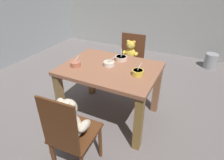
{
  "coord_description": "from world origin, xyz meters",
  "views": [
    {
      "loc": [
        0.9,
        -1.77,
        1.69
      ],
      "look_at": [
        0.0,
        0.05,
        0.51
      ],
      "focal_mm": 30.52,
      "sensor_mm": 36.0,
      "label": 1
    }
  ],
  "objects_px": {
    "dining_table": "(110,77)",
    "teddy_chair_far_center": "(130,56)",
    "porridge_bowl_cream_far_center": "(121,58)",
    "porridge_bowl_white_center": "(109,64)",
    "teddy_chair_near_front": "(71,126)",
    "porridge_bowl_yellow_near_right": "(138,72)",
    "porridge_bowl_terracotta_near_left": "(76,64)",
    "metal_pail": "(211,61)"
  },
  "relations": [
    {
      "from": "dining_table",
      "to": "teddy_chair_far_center",
      "type": "bearing_deg",
      "value": 95.3
    },
    {
      "from": "porridge_bowl_cream_far_center",
      "to": "porridge_bowl_white_center",
      "type": "bearing_deg",
      "value": -106.8
    },
    {
      "from": "porridge_bowl_white_center",
      "to": "teddy_chair_near_front",
      "type": "bearing_deg",
      "value": -83.99
    },
    {
      "from": "porridge_bowl_yellow_near_right",
      "to": "porridge_bowl_terracotta_near_left",
      "type": "height_order",
      "value": "porridge_bowl_yellow_near_right"
    },
    {
      "from": "teddy_chair_near_front",
      "to": "porridge_bowl_yellow_near_right",
      "type": "xyz_separation_m",
      "value": [
        0.29,
        0.82,
        0.19
      ]
    },
    {
      "from": "porridge_bowl_yellow_near_right",
      "to": "metal_pail",
      "type": "xyz_separation_m",
      "value": [
        0.78,
        2.19,
        -0.6
      ]
    },
    {
      "from": "metal_pail",
      "to": "porridge_bowl_terracotta_near_left",
      "type": "bearing_deg",
      "value": -123.03
    },
    {
      "from": "teddy_chair_far_center",
      "to": "porridge_bowl_yellow_near_right",
      "type": "relative_size",
      "value": 6.26
    },
    {
      "from": "teddy_chair_near_front",
      "to": "metal_pail",
      "type": "xyz_separation_m",
      "value": [
        1.06,
        3.01,
        -0.41
      ]
    },
    {
      "from": "porridge_bowl_white_center",
      "to": "porridge_bowl_cream_far_center",
      "type": "xyz_separation_m",
      "value": [
        0.06,
        0.21,
        -0.0
      ]
    },
    {
      "from": "teddy_chair_far_center",
      "to": "porridge_bowl_white_center",
      "type": "relative_size",
      "value": 6.46
    },
    {
      "from": "porridge_bowl_terracotta_near_left",
      "to": "teddy_chair_far_center",
      "type": "bearing_deg",
      "value": 73.99
    },
    {
      "from": "teddy_chair_far_center",
      "to": "porridge_bowl_white_center",
      "type": "xyz_separation_m",
      "value": [
        0.05,
        -0.83,
        0.23
      ]
    },
    {
      "from": "porridge_bowl_cream_far_center",
      "to": "dining_table",
      "type": "bearing_deg",
      "value": -97.77
    },
    {
      "from": "porridge_bowl_yellow_near_right",
      "to": "metal_pail",
      "type": "bearing_deg",
      "value": 70.47
    },
    {
      "from": "dining_table",
      "to": "porridge_bowl_terracotta_near_left",
      "type": "bearing_deg",
      "value": -157.38
    },
    {
      "from": "teddy_chair_near_front",
      "to": "porridge_bowl_yellow_near_right",
      "type": "relative_size",
      "value": 6.86
    },
    {
      "from": "porridge_bowl_yellow_near_right",
      "to": "porridge_bowl_white_center",
      "type": "height_order",
      "value": "porridge_bowl_yellow_near_right"
    },
    {
      "from": "dining_table",
      "to": "porridge_bowl_white_center",
      "type": "height_order",
      "value": "porridge_bowl_white_center"
    },
    {
      "from": "porridge_bowl_white_center",
      "to": "porridge_bowl_cream_far_center",
      "type": "height_order",
      "value": "porridge_bowl_cream_far_center"
    },
    {
      "from": "teddy_chair_near_front",
      "to": "porridge_bowl_cream_far_center",
      "type": "bearing_deg",
      "value": -1.3
    },
    {
      "from": "teddy_chair_near_front",
      "to": "porridge_bowl_terracotta_near_left",
      "type": "height_order",
      "value": "teddy_chair_near_front"
    },
    {
      "from": "porridge_bowl_yellow_near_right",
      "to": "metal_pail",
      "type": "relative_size",
      "value": 0.46
    },
    {
      "from": "dining_table",
      "to": "porridge_bowl_yellow_near_right",
      "type": "height_order",
      "value": "porridge_bowl_yellow_near_right"
    },
    {
      "from": "dining_table",
      "to": "teddy_chair_far_center",
      "type": "height_order",
      "value": "teddy_chair_far_center"
    },
    {
      "from": "porridge_bowl_terracotta_near_left",
      "to": "metal_pail",
      "type": "distance_m",
      "value": 2.81
    },
    {
      "from": "porridge_bowl_terracotta_near_left",
      "to": "porridge_bowl_cream_far_center",
      "type": "bearing_deg",
      "value": 44.29
    },
    {
      "from": "teddy_chair_far_center",
      "to": "metal_pail",
      "type": "bearing_deg",
      "value": 133.4
    },
    {
      "from": "teddy_chair_far_center",
      "to": "metal_pail",
      "type": "height_order",
      "value": "teddy_chair_far_center"
    },
    {
      "from": "porridge_bowl_white_center",
      "to": "teddy_chair_far_center",
      "type": "bearing_deg",
      "value": 93.42
    },
    {
      "from": "porridge_bowl_terracotta_near_left",
      "to": "metal_pail",
      "type": "bearing_deg",
      "value": 56.97
    },
    {
      "from": "dining_table",
      "to": "metal_pail",
      "type": "xyz_separation_m",
      "value": [
        1.13,
        2.15,
        -0.44
      ]
    },
    {
      "from": "porridge_bowl_terracotta_near_left",
      "to": "porridge_bowl_white_center",
      "type": "bearing_deg",
      "value": 28.56
    },
    {
      "from": "dining_table",
      "to": "porridge_bowl_cream_far_center",
      "type": "bearing_deg",
      "value": 82.23
    },
    {
      "from": "porridge_bowl_yellow_near_right",
      "to": "porridge_bowl_terracotta_near_left",
      "type": "xyz_separation_m",
      "value": [
        -0.72,
        -0.12,
        -0.0
      ]
    },
    {
      "from": "teddy_chair_far_center",
      "to": "metal_pail",
      "type": "distance_m",
      "value": 1.8
    },
    {
      "from": "porridge_bowl_cream_far_center",
      "to": "metal_pail",
      "type": "relative_size",
      "value": 0.55
    },
    {
      "from": "teddy_chair_far_center",
      "to": "porridge_bowl_yellow_near_right",
      "type": "distance_m",
      "value": 1.03
    },
    {
      "from": "teddy_chair_near_front",
      "to": "teddy_chair_far_center",
      "type": "bearing_deg",
      "value": 1.86
    },
    {
      "from": "teddy_chair_near_front",
      "to": "porridge_bowl_yellow_near_right",
      "type": "bearing_deg",
      "value": -22.12
    },
    {
      "from": "porridge_bowl_cream_far_center",
      "to": "porridge_bowl_terracotta_near_left",
      "type": "bearing_deg",
      "value": -135.71
    },
    {
      "from": "teddy_chair_far_center",
      "to": "porridge_bowl_white_center",
      "type": "bearing_deg",
      "value": -0.03
    }
  ]
}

